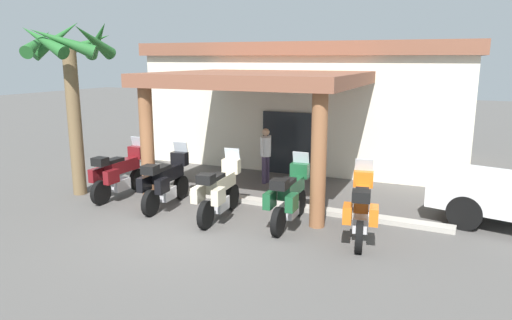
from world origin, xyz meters
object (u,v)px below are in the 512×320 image
(motel_building, at_px, (314,101))
(motorcycle_maroon, at_px, (119,173))
(motorcycle_cream, at_px, (219,191))
(pedestrian, at_px, (266,152))
(motorcycle_black, at_px, (166,181))
(motorcycle_green, at_px, (289,197))
(motorcycle_orange, at_px, (361,208))
(palm_tree_roadside, at_px, (70,65))

(motel_building, distance_m, motorcycle_maroon, 8.24)
(motorcycle_cream, xyz_separation_m, pedestrian, (-0.39, 3.55, 0.31))
(motorcycle_black, relative_size, pedestrian, 1.28)
(motorcycle_green, bearing_deg, motorcycle_cream, 96.62)
(motorcycle_black, distance_m, motorcycle_green, 3.43)
(motorcycle_orange, relative_size, pedestrian, 1.27)
(motel_building, height_order, motorcycle_green, motel_building)
(motel_building, xyz_separation_m, pedestrian, (-0.04, -4.28, -1.23))
(motorcycle_green, xyz_separation_m, pedestrian, (-2.11, 3.25, 0.31))
(motorcycle_maroon, relative_size, motorcycle_cream, 1.00)
(motorcycle_cream, xyz_separation_m, motorcycle_orange, (3.43, 0.18, 0.00))
(motorcycle_maroon, relative_size, pedestrian, 1.28)
(motorcycle_maroon, distance_m, motorcycle_green, 5.15)
(motorcycle_cream, xyz_separation_m, motorcycle_green, (1.72, 0.30, 0.00))
(motorcycle_orange, bearing_deg, motel_building, 14.47)
(motorcycle_black, height_order, motorcycle_green, same)
(motorcycle_green, relative_size, motorcycle_orange, 1.01)
(motorcycle_black, relative_size, motorcycle_orange, 1.01)
(motorcycle_orange, bearing_deg, motorcycle_maroon, 76.84)
(motorcycle_maroon, distance_m, pedestrian, 4.43)
(motorcycle_black, height_order, motorcycle_cream, same)
(motorcycle_maroon, relative_size, motorcycle_green, 1.00)
(motorcycle_green, distance_m, pedestrian, 3.89)
(motorcycle_maroon, relative_size, motorcycle_black, 1.00)
(motorcycle_green, height_order, palm_tree_roadside, palm_tree_roadside)
(motorcycle_maroon, bearing_deg, palm_tree_roadside, 99.03)
(motorcycle_cream, bearing_deg, pedestrian, 0.34)
(motorcycle_black, bearing_deg, motorcycle_green, -93.91)
(motorcycle_cream, height_order, motorcycle_orange, same)
(motorcycle_maroon, xyz_separation_m, motorcycle_green, (5.15, -0.03, 0.00))
(motorcycle_green, bearing_deg, motel_building, 11.92)
(motorcycle_orange, distance_m, pedestrian, 5.11)
(motorcycle_maroon, distance_m, motorcycle_orange, 6.86)
(pedestrian, bearing_deg, motorcycle_cream, 104.90)
(motel_building, bearing_deg, motorcycle_cream, -89.98)
(motorcycle_black, height_order, motorcycle_orange, same)
(motorcycle_maroon, distance_m, palm_tree_roadside, 3.25)
(motorcycle_orange, relative_size, palm_tree_roadside, 0.44)
(motel_building, bearing_deg, motorcycle_orange, -66.23)
(motorcycle_black, relative_size, motorcycle_cream, 1.00)
(motel_building, height_order, motorcycle_orange, motel_building)
(motorcycle_cream, height_order, pedestrian, pedestrian)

